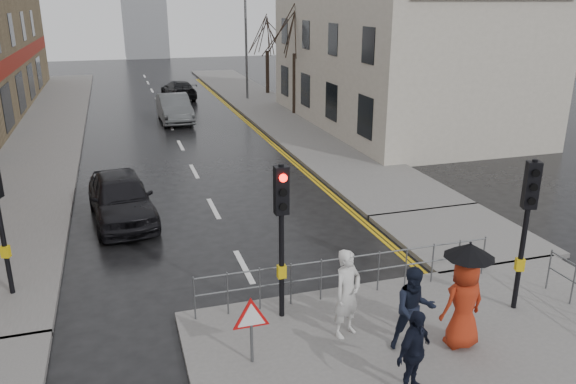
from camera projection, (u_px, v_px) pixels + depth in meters
ground at (276, 327)px, 11.91m from camera, size 120.00×120.00×0.00m
left_pavement at (47, 125)px, 30.86m from camera, size 4.00×44.00×0.14m
right_pavement at (266, 106)px, 36.30m from camera, size 4.00×40.00×0.14m
pavement_bridge_right at (460, 235)px, 16.42m from camera, size 4.00×4.20×0.14m
building_right_cream at (398, 36)px, 29.99m from camera, size 9.00×16.40×10.10m
traffic_signal_near_left at (281, 215)px, 11.35m from camera, size 0.28×0.27×3.40m
traffic_signal_near_right at (528, 209)px, 11.66m from camera, size 0.34×0.33×3.40m
guard_railing_front at (350, 266)px, 12.72m from camera, size 7.14×0.04×1.00m
warning_sign at (251, 320)px, 10.26m from camera, size 0.80×0.07×1.35m
street_lamp at (243, 30)px, 37.32m from camera, size 1.83×0.25×8.00m
tree_near at (295, 27)px, 32.23m from camera, size 2.40×2.40×6.58m
tree_far at (267, 32)px, 39.83m from camera, size 2.40×2.40×5.64m
pedestrian_a at (347, 293)px, 11.13m from camera, size 0.80×0.69×1.85m
pedestrian_b at (414, 309)px, 10.70m from camera, size 0.95×0.81×1.71m
pedestrian_with_umbrella at (465, 293)px, 10.70m from camera, size 0.96×0.96×2.18m
pedestrian_d at (414, 353)px, 9.50m from camera, size 1.00×0.78×1.58m
car_parked at (121, 198)px, 17.45m from camera, size 2.24×4.65×1.53m
car_mid at (174, 108)px, 31.83m from camera, size 1.73×4.70×1.54m
car_far at (179, 90)px, 39.29m from camera, size 2.31×4.60×1.28m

